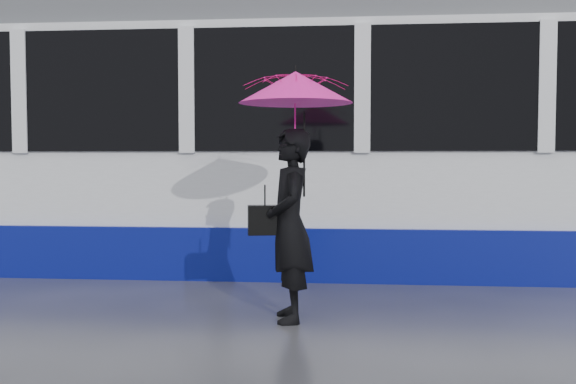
# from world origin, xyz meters

# --- Properties ---
(ground) EXTENTS (90.00, 90.00, 0.00)m
(ground) POSITION_xyz_m (0.00, 0.00, 0.00)
(ground) COLOR #2B2A30
(ground) RESTS_ON ground
(rails) EXTENTS (34.00, 1.51, 0.02)m
(rails) POSITION_xyz_m (0.00, 2.50, 0.01)
(rails) COLOR #3F3D38
(rails) RESTS_ON ground
(tram) EXTENTS (26.00, 2.56, 3.35)m
(tram) POSITION_xyz_m (0.72, 2.50, 1.64)
(tram) COLOR white
(tram) RESTS_ON ground
(woman) EXTENTS (0.51, 0.68, 1.68)m
(woman) POSITION_xyz_m (-0.45, -0.46, 0.84)
(woman) COLOR black
(woman) RESTS_ON ground
(umbrella) EXTENTS (1.16, 1.16, 1.13)m
(umbrella) POSITION_xyz_m (-0.40, -0.46, 1.84)
(umbrella) COLOR #E9135A
(umbrella) RESTS_ON ground
(handbag) EXTENTS (0.32, 0.19, 0.44)m
(handbag) POSITION_xyz_m (-0.67, -0.44, 0.88)
(handbag) COLOR black
(handbag) RESTS_ON ground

